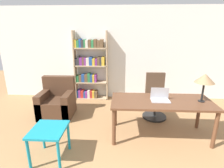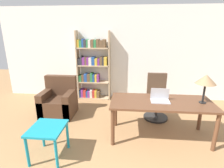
% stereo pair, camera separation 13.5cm
% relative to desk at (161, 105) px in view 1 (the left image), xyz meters
% --- Properties ---
extents(wall_back, '(8.00, 0.06, 2.70)m').
position_rel_desk_xyz_m(wall_back, '(-0.50, 2.13, 0.68)').
color(wall_back, white).
rests_on(wall_back, ground_plane).
extents(desk, '(1.89, 0.81, 0.76)m').
position_rel_desk_xyz_m(desk, '(0.00, 0.00, 0.00)').
color(desk, brown).
rests_on(desk, ground_plane).
extents(laptop, '(0.34, 0.23, 0.24)m').
position_rel_desk_xyz_m(laptop, '(-0.03, 0.01, 0.14)').
color(laptop, '#B2B2B7').
rests_on(laptop, desk).
extents(table_lamp, '(0.35, 0.35, 0.53)m').
position_rel_desk_xyz_m(table_lamp, '(0.73, -0.00, 0.53)').
color(table_lamp, black).
rests_on(table_lamp, desk).
extents(office_chair, '(0.57, 0.57, 1.07)m').
position_rel_desk_xyz_m(office_chair, '(0.05, 0.85, -0.21)').
color(office_chair, black).
rests_on(office_chair, ground_plane).
extents(side_table_blue, '(0.53, 0.57, 0.55)m').
position_rel_desk_xyz_m(side_table_blue, '(-1.90, -0.76, -0.21)').
color(side_table_blue, teal).
rests_on(side_table_blue, ground_plane).
extents(armchair, '(0.78, 0.71, 0.94)m').
position_rel_desk_xyz_m(armchair, '(-2.33, 0.76, -0.35)').
color(armchair, '#472D1E').
rests_on(armchair, ground_plane).
extents(bookshelf, '(0.98, 0.28, 2.03)m').
position_rel_desk_xyz_m(bookshelf, '(-1.72, 1.94, 0.28)').
color(bookshelf, tan).
rests_on(bookshelf, ground_plane).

